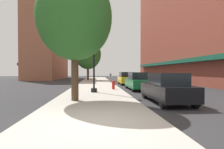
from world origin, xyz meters
TOP-DOWN VIEW (x-y plane):
  - ground_plane at (4.00, 18.00)m, footprint 90.00×90.00m
  - sidewalk_slab at (0.00, 19.00)m, footprint 4.80×50.00m
  - building_far_background at (-11.01, 37.00)m, footprint 6.80×18.00m
  - lamppost at (-0.08, 8.32)m, footprint 0.48×0.48m
  - fire_hydrant at (1.65, 10.50)m, footprint 0.33×0.26m
  - parking_meter_near at (2.05, 19.56)m, footprint 0.14×0.09m
  - parking_meter_far at (2.05, 18.39)m, footprint 0.14×0.09m
  - tree_near at (-1.48, 27.93)m, footprint 4.85×4.85m
  - tree_mid at (-1.09, 4.48)m, footprint 4.16×4.16m
  - car_black at (4.00, 3.96)m, footprint 1.80×4.30m
  - car_green at (4.00, 10.82)m, footprint 1.80×4.30m
  - car_yellow at (4.00, 17.67)m, footprint 1.80×4.30m

SIDE VIEW (x-z plane):
  - ground_plane at x=4.00m, z-range 0.00..0.00m
  - sidewalk_slab at x=0.00m, z-range 0.00..0.12m
  - fire_hydrant at x=1.65m, z-range 0.12..0.91m
  - car_black at x=4.00m, z-range -0.02..1.64m
  - car_green at x=4.00m, z-range -0.02..1.64m
  - car_yellow at x=4.00m, z-range -0.02..1.64m
  - parking_meter_near at x=2.05m, z-range 0.29..1.60m
  - parking_meter_far at x=2.05m, z-range 0.29..1.60m
  - lamppost at x=-0.08m, z-range 0.25..6.15m
  - tree_mid at x=-1.09m, z-range 1.22..8.25m
  - tree_near at x=-1.48m, z-range 1.12..8.71m
  - building_far_background at x=-11.01m, z-range -0.02..17.36m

